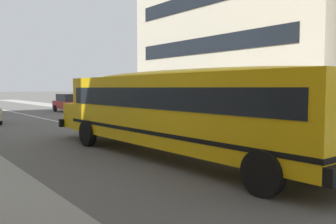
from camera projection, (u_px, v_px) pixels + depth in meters
ground_plane at (181, 148)px, 12.93m from camera, size 400.00×400.00×0.00m
sidewalk_far at (294, 133)px, 17.21m from camera, size 120.00×3.00×0.01m
lane_centreline at (181, 148)px, 12.93m from camera, size 110.00×0.16×0.01m
school_bus at (175, 106)px, 11.12m from camera, size 12.37×2.94×2.75m
parked_car_green_mid_block at (126, 107)px, 25.06m from camera, size 3.93×1.94×1.64m
parked_car_red_under_tree at (69, 103)px, 32.41m from camera, size 3.95×1.98×1.64m
apartment_block_far_left at (268, 32)px, 28.19m from camera, size 17.26×13.78×13.30m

